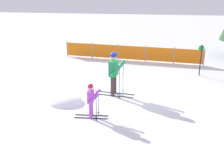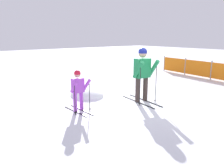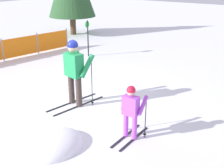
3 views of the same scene
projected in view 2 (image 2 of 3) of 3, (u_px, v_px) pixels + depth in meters
ground_plane at (153, 102)px, 7.36m from camera, size 60.00×60.00×0.00m
skier_adult at (143, 70)px, 7.16m from camera, size 1.74×0.81×1.81m
skier_child at (78, 87)px, 6.31m from camera, size 1.16×0.57×1.23m
snow_mound at (87, 96)px, 8.09m from camera, size 1.37×1.17×0.55m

